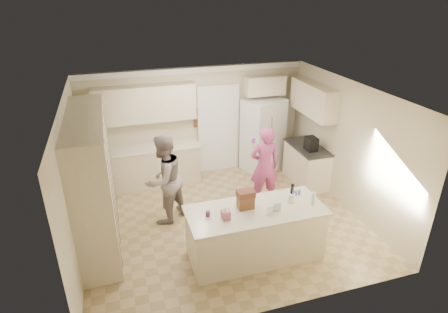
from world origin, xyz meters
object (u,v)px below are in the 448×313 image
object	(u,v)px
island_base	(255,234)
refrigerator	(263,135)
coffee_maker	(311,144)
tissue_box	(226,215)
teen_boy	(164,179)
teen_girl	(264,166)
dollhouse_body	(245,202)
utensil_crock	(291,198)

from	to	relation	value
island_base	refrigerator	bearing A→B (deg)	65.60
refrigerator	coffee_maker	world-z (taller)	refrigerator
refrigerator	tissue_box	xyz separation A→B (m)	(-1.95, -3.19, 0.10)
teen_boy	teen_girl	world-z (taller)	teen_boy
refrigerator	dollhouse_body	size ratio (longest dim) A/B	6.92
refrigerator	teen_girl	world-z (taller)	refrigerator
island_base	teen_boy	world-z (taller)	teen_boy
dollhouse_body	teen_boy	distance (m)	1.82
dollhouse_body	island_base	bearing A→B (deg)	-33.69
utensil_crock	tissue_box	world-z (taller)	utensil_crock
utensil_crock	dollhouse_body	world-z (taller)	dollhouse_body
dollhouse_body	teen_boy	size ratio (longest dim) A/B	0.15
coffee_maker	dollhouse_body	world-z (taller)	coffee_maker
teen_boy	teen_girl	xyz separation A→B (m)	(2.08, 0.05, -0.05)
island_base	utensil_crock	bearing A→B (deg)	4.40
refrigerator	teen_boy	distance (m)	3.09
coffee_maker	teen_boy	distance (m)	3.34
island_base	tissue_box	world-z (taller)	tissue_box
coffee_maker	dollhouse_body	xyz separation A→B (m)	(-2.20, -1.80, -0.03)
teen_boy	coffee_maker	bearing A→B (deg)	149.06
island_base	dollhouse_body	world-z (taller)	dollhouse_body
teen_boy	utensil_crock	bearing A→B (deg)	105.00
coffee_maker	dollhouse_body	distance (m)	2.84
utensil_crock	coffee_maker	bearing A→B (deg)	52.88
utensil_crock	dollhouse_body	distance (m)	0.80
tissue_box	teen_boy	world-z (taller)	teen_boy
dollhouse_body	utensil_crock	bearing A→B (deg)	-3.58
island_base	utensil_crock	distance (m)	0.86
utensil_crock	teen_girl	xyz separation A→B (m)	(0.17, 1.54, -0.15)
island_base	teen_girl	distance (m)	1.83
coffee_maker	tissue_box	world-z (taller)	coffee_maker
coffee_maker	teen_girl	size ratio (longest dim) A/B	0.18
teen_boy	teen_girl	bearing A→B (deg)	144.18
utensil_crock	dollhouse_body	xyz separation A→B (m)	(-0.80, 0.05, 0.04)
coffee_maker	island_base	world-z (taller)	coffee_maker
coffee_maker	teen_girl	distance (m)	1.29
utensil_crock	tissue_box	xyz separation A→B (m)	(-1.20, -0.15, -0.00)
island_base	teen_boy	bearing A→B (deg)	129.56
utensil_crock	teen_girl	distance (m)	1.55
refrigerator	island_base	distance (m)	3.43
teen_boy	tissue_box	bearing A→B (deg)	76.41
utensil_crock	teen_boy	xyz separation A→B (m)	(-1.92, 1.48, -0.10)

